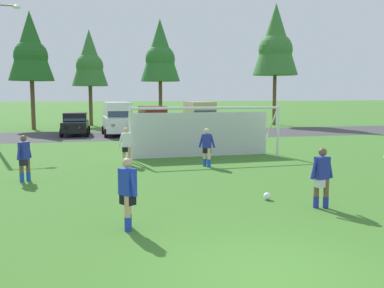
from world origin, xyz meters
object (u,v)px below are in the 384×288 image
(player_winger_right, at_px, (126,146))
(player_winger_left, at_px, (207,147))
(parked_car_slot_left, at_px, (117,118))
(player_defender_far, at_px, (128,194))
(player_midfield_center, at_px, (24,158))
(soccer_goal, at_px, (203,131))
(parked_car_slot_center, at_px, (200,117))
(parked_car_slot_far_left, at_px, (75,124))
(parked_car_slot_center_left, at_px, (153,119))
(player_striker_near, at_px, (322,178))
(soccer_ball, at_px, (267,196))

(player_winger_right, bearing_deg, player_winger_left, -20.09)
(player_winger_left, distance_m, parked_car_slot_left, 15.56)
(player_defender_far, xyz_separation_m, player_winger_left, (4.05, 7.90, 0.00))
(player_midfield_center, bearing_deg, soccer_goal, 29.44)
(player_midfield_center, height_order, player_defender_far, same)
(player_midfield_center, xyz_separation_m, player_defender_far, (3.07, -6.32, 0.00))
(player_defender_far, xyz_separation_m, parked_car_slot_center, (7.74, 23.37, 0.52))
(player_midfield_center, xyz_separation_m, parked_car_slot_center, (10.80, 17.05, 0.52))
(player_defender_far, relative_size, player_winger_right, 1.00)
(parked_car_slot_far_left, xyz_separation_m, parked_car_slot_left, (3.11, -0.71, 0.47))
(soccer_goal, relative_size, player_defender_far, 4.56)
(parked_car_slot_center_left, bearing_deg, player_midfield_center, -111.61)
(player_winger_left, bearing_deg, parked_car_slot_center_left, 89.63)
(player_winger_left, bearing_deg, player_striker_near, -80.74)
(player_winger_left, xyz_separation_m, parked_car_slot_far_left, (-5.90, 16.01, 0.05))
(player_midfield_center, relative_size, player_winger_left, 1.00)
(player_winger_right, bearing_deg, soccer_ball, -64.76)
(player_winger_right, bearing_deg, parked_car_slot_center_left, 77.53)
(parked_car_slot_left, bearing_deg, player_defender_far, -93.10)
(parked_car_slot_left, bearing_deg, parked_car_slot_center_left, 25.07)
(soccer_goal, distance_m, player_striker_near, 10.05)
(player_winger_left, xyz_separation_m, player_winger_right, (-3.31, 1.21, 0.00))
(soccer_goal, distance_m, parked_car_slot_left, 12.99)
(player_striker_near, bearing_deg, parked_car_slot_center, 83.71)
(soccer_goal, relative_size, parked_car_slot_center, 1.54)
(parked_car_slot_left, distance_m, parked_car_slot_center_left, 3.21)
(soccer_goal, height_order, parked_car_slot_center_left, soccer_goal)
(soccer_ball, xyz_separation_m, player_winger_right, (-3.44, 7.31, 0.71))
(soccer_goal, distance_m, parked_car_slot_center, 13.10)
(parked_car_slot_center_left, bearing_deg, soccer_ball, -89.93)
(player_winger_right, height_order, parked_car_slot_far_left, parked_car_slot_far_left)
(soccer_ball, xyz_separation_m, parked_car_slot_far_left, (-6.03, 22.11, 0.77))
(player_winger_left, height_order, parked_car_slot_center_left, parked_car_slot_center_left)
(player_midfield_center, relative_size, parked_car_slot_far_left, 0.38)
(soccer_goal, distance_m, player_midfield_center, 8.83)
(player_winger_right, relative_size, parked_car_slot_center_left, 0.35)
(player_defender_far, bearing_deg, soccer_ball, 23.30)
(player_winger_right, distance_m, parked_car_slot_far_left, 15.03)
(parked_car_slot_center, bearing_deg, player_midfield_center, -122.36)
(player_striker_near, bearing_deg, player_winger_right, 117.92)
(parked_car_slot_left, bearing_deg, player_midfield_center, -104.36)
(player_midfield_center, bearing_deg, player_striker_near, -34.44)
(player_midfield_center, xyz_separation_m, player_winger_right, (3.81, 2.79, 0.00))
(soccer_ball, relative_size, parked_car_slot_left, 0.05)
(soccer_goal, height_order, player_winger_right, soccer_goal)
(player_winger_right, relative_size, parked_car_slot_far_left, 0.38)
(player_striker_near, distance_m, player_winger_right, 9.59)
(soccer_ball, height_order, player_midfield_center, player_midfield_center)
(parked_car_slot_center_left, bearing_deg, parked_car_slot_far_left, -173.87)
(player_winger_right, bearing_deg, parked_car_slot_left, 87.90)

